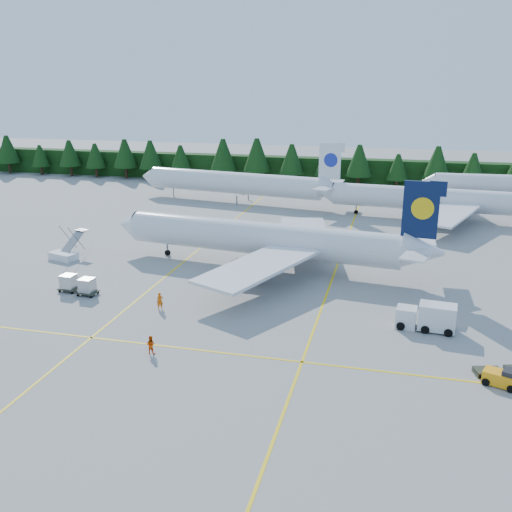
% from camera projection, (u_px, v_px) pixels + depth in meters
% --- Properties ---
extents(ground, '(320.00, 320.00, 0.00)m').
position_uv_depth(ground, '(252.00, 327.00, 55.75)').
color(ground, gray).
rests_on(ground, ground).
extents(taxi_stripe_a, '(0.25, 120.00, 0.01)m').
position_uv_depth(taxi_stripe_a, '(189.00, 258.00, 77.53)').
color(taxi_stripe_a, yellow).
rests_on(taxi_stripe_a, ground).
extents(taxi_stripe_b, '(0.25, 120.00, 0.01)m').
position_uv_depth(taxi_stripe_b, '(336.00, 269.00, 72.90)').
color(taxi_stripe_b, yellow).
rests_on(taxi_stripe_b, ground).
extents(taxi_stripe_cross, '(80.00, 0.25, 0.01)m').
position_uv_depth(taxi_stripe_cross, '(235.00, 354.00, 50.19)').
color(taxi_stripe_cross, yellow).
rests_on(taxi_stripe_cross, ground).
extents(treeline_hedge, '(220.00, 4.00, 6.00)m').
position_uv_depth(treeline_hedge, '(340.00, 172.00, 130.87)').
color(treeline_hedge, black).
rests_on(treeline_hedge, ground).
extents(airliner_navy, '(42.28, 34.60, 12.32)m').
position_uv_depth(airliner_navy, '(255.00, 238.00, 73.03)').
color(airliner_navy, silver).
rests_on(airliner_navy, ground).
extents(airliner_red, '(39.67, 32.55, 11.53)m').
position_uv_depth(airliner_red, '(427.00, 199.00, 98.11)').
color(airliner_red, silver).
rests_on(airliner_red, ground).
extents(airliner_far_left, '(42.27, 10.39, 12.35)m').
position_uv_depth(airliner_far_left, '(227.00, 182.00, 112.41)').
color(airliner_far_left, silver).
rests_on(airliner_far_left, ground).
extents(airliner_far_right, '(37.10, 5.41, 10.78)m').
position_uv_depth(airliner_far_right, '(511.00, 184.00, 113.36)').
color(airliner_far_right, silver).
rests_on(airliner_far_right, ground).
extents(airstairs, '(4.19, 5.69, 3.42)m').
position_uv_depth(airstairs, '(65.00, 254.00, 76.67)').
color(airstairs, silver).
rests_on(airstairs, ground).
extents(service_truck, '(5.71, 2.54, 2.67)m').
position_uv_depth(service_truck, '(426.00, 317.00, 54.87)').
color(service_truck, white).
rests_on(service_truck, ground).
extents(baggage_tug, '(2.95, 2.25, 1.40)m').
position_uv_depth(baggage_tug, '(502.00, 378.00, 44.89)').
color(baggage_tug, '#FE9B0E').
rests_on(baggage_tug, ground).
extents(uld_pair, '(4.92, 2.37, 1.65)m').
position_uv_depth(uld_pair, '(78.00, 284.00, 64.27)').
color(uld_pair, '#2F3426').
rests_on(uld_pair, ground).
extents(crew_a, '(0.80, 0.71, 1.84)m').
position_uv_depth(crew_a, '(160.00, 301.00, 59.78)').
color(crew_a, '#DD5304').
rests_on(crew_a, ground).
extents(crew_b, '(0.83, 0.65, 1.69)m').
position_uv_depth(crew_b, '(151.00, 345.00, 50.11)').
color(crew_b, '#DB4604').
rests_on(crew_b, ground).
extents(crew_c, '(0.56, 0.80, 1.90)m').
position_uv_depth(crew_c, '(402.00, 312.00, 56.82)').
color(crew_c, orange).
rests_on(crew_c, ground).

